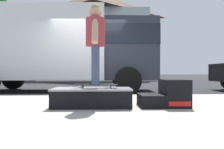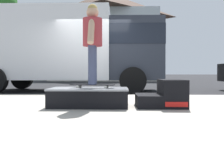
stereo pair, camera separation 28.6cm
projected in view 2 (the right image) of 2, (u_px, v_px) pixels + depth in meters
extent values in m
plane|color=black|center=(90.00, 97.00, 6.84)|extent=(140.00, 140.00, 0.00)
cube|color=#A8A093|center=(68.00, 113.00, 3.84)|extent=(50.00, 5.00, 0.12)
cube|color=black|center=(89.00, 97.00, 4.14)|extent=(1.34, 0.70, 0.32)
cube|color=gray|center=(89.00, 89.00, 4.14)|extent=(1.36, 0.72, 0.03)
cube|color=black|center=(148.00, 100.00, 4.12)|extent=(0.41, 0.67, 0.21)
cube|color=black|center=(172.00, 93.00, 4.11)|extent=(0.41, 0.67, 0.47)
cube|color=red|center=(177.00, 104.00, 3.77)|extent=(0.36, 0.01, 0.08)
cube|color=black|center=(93.00, 85.00, 4.15)|extent=(0.80, 0.31, 0.02)
cylinder|color=silver|center=(107.00, 86.00, 4.20)|extent=(0.06, 0.04, 0.05)
cylinder|color=silver|center=(105.00, 87.00, 4.02)|extent=(0.06, 0.04, 0.05)
cylinder|color=silver|center=(81.00, 86.00, 4.28)|extent=(0.06, 0.04, 0.05)
cylinder|color=silver|center=(77.00, 87.00, 4.10)|extent=(0.06, 0.04, 0.05)
cylinder|color=#3F4766|center=(93.00, 65.00, 4.23)|extent=(0.14, 0.14, 0.67)
cylinder|color=#3F4766|center=(92.00, 65.00, 4.06)|extent=(0.14, 0.14, 0.67)
cylinder|color=#A53338|center=(93.00, 32.00, 4.14)|extent=(0.34, 0.34, 0.49)
cylinder|color=tan|center=(94.00, 35.00, 4.35)|extent=(0.11, 0.30, 0.46)
cylinder|color=tan|center=(91.00, 31.00, 3.93)|extent=(0.11, 0.30, 0.46)
sphere|color=tan|center=(93.00, 12.00, 4.14)|extent=(0.21, 0.21, 0.21)
sphere|color=tan|center=(92.00, 9.00, 4.14)|extent=(0.18, 0.18, 0.18)
cube|color=silver|center=(45.00, 46.00, 9.07)|extent=(5.00, 2.35, 2.60)
cube|color=#282D38|center=(135.00, 51.00, 8.98)|extent=(1.90, 2.16, 2.20)
cube|color=black|center=(135.00, 38.00, 8.98)|extent=(1.92, 2.19, 0.70)
cylinder|color=black|center=(129.00, 79.00, 10.17)|extent=(0.90, 0.28, 0.90)
cylinder|color=black|center=(133.00, 80.00, 7.82)|extent=(0.90, 0.28, 0.90)
cylinder|color=black|center=(22.00, 78.00, 10.29)|extent=(0.90, 0.28, 0.90)
cube|color=silver|center=(106.00, 49.00, 22.63)|extent=(9.00, 7.50, 6.00)
cube|color=#B2ADA3|center=(104.00, 64.00, 18.64)|extent=(9.00, 0.50, 2.80)
pyramid|color=#473328|center=(106.00, 5.00, 22.59)|extent=(9.54, 7.95, 2.40)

